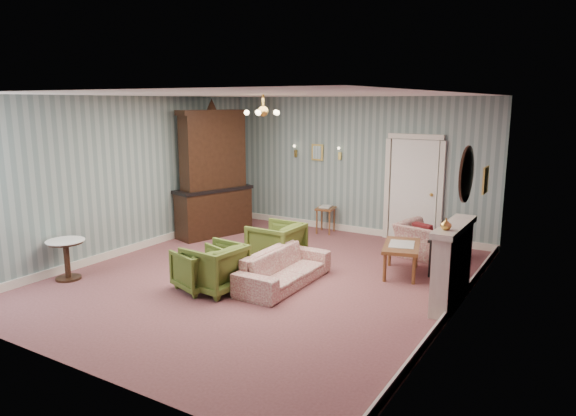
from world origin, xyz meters
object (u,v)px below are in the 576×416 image
Objects in this scene: olive_chair_a at (200,267)px; side_table_black at (444,258)px; dresser at (213,170)px; wingback_chair at (428,235)px; pedestal_table at (67,260)px; olive_chair_c at (276,242)px; coffee_table at (401,259)px; fireplace at (452,265)px; sofa_chintz at (284,262)px; olive_chair_b at (215,265)px.

olive_chair_a is 1.11× the size of side_table_black.
dresser is (-1.90, 2.69, 1.05)m from olive_chair_a.
wingback_chair is 1.05m from side_table_black.
pedestal_table is at bearing 55.86° from wingback_chair.
olive_chair_c is 2.80m from side_table_black.
olive_chair_c reaches higher than coffee_table.
coffee_table is at bearing -159.68° from side_table_black.
coffee_table is 5.39m from pedestal_table.
fireplace reaches higher than olive_chair_a.
olive_chair_c is at bearing 38.87° from sofa_chintz.
sofa_chintz is at bearing 73.46° from wingback_chair.
olive_chair_a is at bearing 67.64° from wingback_chair.
olive_chair_a reaches higher than side_table_black.
olive_chair_c is 2.13m from coffee_table.
sofa_chintz is at bearing -15.99° from dresser.
olive_chair_a is 0.25m from olive_chair_b.
dresser reaches higher than fireplace.
wingback_chair is (2.24, 3.30, 0.04)m from olive_chair_b.
olive_chair_b is 1.22× the size of pedestal_table.
dresser is at bearing -135.46° from olive_chair_b.
olive_chair_c reaches higher than olive_chair_b.
fireplace is 5.90m from pedestal_table.
olive_chair_b reaches higher than coffee_table.
olive_chair_b is 0.57× the size of fireplace.
coffee_table is at bearing 33.67° from pedestal_table.
coffee_table is 0.68m from side_table_black.
coffee_table is at bearing 140.76° from olive_chair_b.
coffee_table is 1.55× the size of pedestal_table.
pedestal_table is at bearing -76.66° from dresser.
wingback_chair is at bearing 162.16° from olive_chair_a.
olive_chair_b is 3.98m from wingback_chair.
olive_chair_a is at bearing -37.92° from dresser.
fireplace is at bearing 117.36° from olive_chair_b.
side_table_black is (0.53, -0.89, -0.12)m from wingback_chair.
olive_chair_b reaches higher than pedestal_table.
side_table_black is at bearing 108.66° from olive_chair_c.
coffee_table is at bearing 151.81° from olive_chair_a.
coffee_table is at bearing 98.84° from wingback_chair.
olive_chair_a is 3.67m from fireplace.
wingback_chair is 1.58× the size of side_table_black.
sofa_chintz is 2.48m from fireplace.
sofa_chintz is at bearing -140.97° from side_table_black.
olive_chair_c reaches higher than side_table_black.
olive_chair_a is 0.38× the size of sofa_chintz.
sofa_chintz is at bearing -167.89° from fireplace.
wingback_chair is 4.53m from dresser.
dresser is at bearing 173.96° from coffee_table.
fireplace reaches higher than wingback_chair.
side_table_black is at bearing -51.46° from sofa_chintz.
pedestal_table reaches higher than coffee_table.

